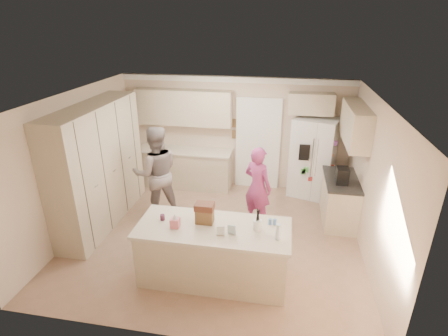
% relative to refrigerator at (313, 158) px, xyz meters
% --- Properties ---
extents(floor, '(5.20, 4.60, 0.02)m').
position_rel_refrigerator_xyz_m(floor, '(-1.80, -2.07, -0.91)').
color(floor, '#97745D').
rests_on(floor, ground).
extents(ceiling, '(5.20, 4.60, 0.02)m').
position_rel_refrigerator_xyz_m(ceiling, '(-1.80, -2.07, 1.71)').
color(ceiling, white).
rests_on(ceiling, wall_back).
extents(wall_back, '(5.20, 0.02, 2.60)m').
position_rel_refrigerator_xyz_m(wall_back, '(-1.80, 0.24, 0.40)').
color(wall_back, beige).
rests_on(wall_back, ground).
extents(wall_front, '(5.20, 0.02, 2.60)m').
position_rel_refrigerator_xyz_m(wall_front, '(-1.80, -4.38, 0.40)').
color(wall_front, beige).
rests_on(wall_front, ground).
extents(wall_left, '(0.02, 4.60, 2.60)m').
position_rel_refrigerator_xyz_m(wall_left, '(-4.41, -2.07, 0.40)').
color(wall_left, beige).
rests_on(wall_left, ground).
extents(wall_right, '(0.02, 4.60, 2.60)m').
position_rel_refrigerator_xyz_m(wall_right, '(0.81, -2.07, 0.40)').
color(wall_right, beige).
rests_on(wall_right, ground).
extents(crown_back, '(5.20, 0.08, 0.12)m').
position_rel_refrigerator_xyz_m(crown_back, '(-1.80, 0.19, 1.63)').
color(crown_back, white).
rests_on(crown_back, wall_back).
extents(pantry_bank, '(0.60, 2.60, 2.35)m').
position_rel_refrigerator_xyz_m(pantry_bank, '(-4.10, -1.87, 0.28)').
color(pantry_bank, beige).
rests_on(pantry_bank, floor).
extents(back_base_cab, '(2.20, 0.60, 0.88)m').
position_rel_refrigerator_xyz_m(back_base_cab, '(-2.95, -0.07, -0.46)').
color(back_base_cab, beige).
rests_on(back_base_cab, floor).
extents(back_countertop, '(2.24, 0.63, 0.04)m').
position_rel_refrigerator_xyz_m(back_countertop, '(-2.95, -0.08, 0.00)').
color(back_countertop, beige).
rests_on(back_countertop, back_base_cab).
extents(back_upper_cab, '(2.20, 0.35, 0.80)m').
position_rel_refrigerator_xyz_m(back_upper_cab, '(-2.95, 0.06, 1.00)').
color(back_upper_cab, beige).
rests_on(back_upper_cab, wall_back).
extents(doorway_opening, '(0.90, 0.06, 2.10)m').
position_rel_refrigerator_xyz_m(doorway_opening, '(-1.25, 0.21, 0.15)').
color(doorway_opening, black).
rests_on(doorway_opening, floor).
extents(doorway_casing, '(1.02, 0.03, 2.22)m').
position_rel_refrigerator_xyz_m(doorway_casing, '(-1.25, 0.18, 0.15)').
color(doorway_casing, white).
rests_on(doorway_casing, floor).
extents(wall_frame_upper, '(0.15, 0.02, 0.20)m').
position_rel_refrigerator_xyz_m(wall_frame_upper, '(-1.78, 0.20, 0.65)').
color(wall_frame_upper, brown).
rests_on(wall_frame_upper, wall_back).
extents(wall_frame_lower, '(0.15, 0.02, 0.20)m').
position_rel_refrigerator_xyz_m(wall_frame_lower, '(-1.78, 0.20, 0.38)').
color(wall_frame_lower, brown).
rests_on(wall_frame_lower, wall_back).
extents(refrigerator, '(1.06, 0.93, 1.80)m').
position_rel_refrigerator_xyz_m(refrigerator, '(0.00, 0.00, 0.00)').
color(refrigerator, white).
rests_on(refrigerator, floor).
extents(fridge_seam, '(0.02, 0.02, 1.78)m').
position_rel_refrigerator_xyz_m(fridge_seam, '(0.00, -0.35, 0.00)').
color(fridge_seam, gray).
rests_on(fridge_seam, refrigerator).
extents(fridge_dispenser, '(0.22, 0.03, 0.35)m').
position_rel_refrigerator_xyz_m(fridge_dispenser, '(-0.22, -0.37, 0.25)').
color(fridge_dispenser, black).
rests_on(fridge_dispenser, refrigerator).
extents(fridge_handle_l, '(0.02, 0.02, 0.85)m').
position_rel_refrigerator_xyz_m(fridge_handle_l, '(-0.05, -0.37, 0.15)').
color(fridge_handle_l, silver).
rests_on(fridge_handle_l, refrigerator).
extents(fridge_handle_r, '(0.02, 0.02, 0.85)m').
position_rel_refrigerator_xyz_m(fridge_handle_r, '(0.05, -0.37, 0.15)').
color(fridge_handle_r, silver).
rests_on(fridge_handle_r, refrigerator).
extents(over_fridge_cab, '(0.95, 0.35, 0.45)m').
position_rel_refrigerator_xyz_m(over_fridge_cab, '(-0.15, 0.06, 1.20)').
color(over_fridge_cab, beige).
rests_on(over_fridge_cab, wall_back).
extents(right_base_cab, '(0.60, 1.20, 0.88)m').
position_rel_refrigerator_xyz_m(right_base_cab, '(0.50, -1.07, -0.46)').
color(right_base_cab, beige).
rests_on(right_base_cab, floor).
extents(right_countertop, '(0.63, 1.24, 0.04)m').
position_rel_refrigerator_xyz_m(right_countertop, '(0.49, -1.07, 0.00)').
color(right_countertop, '#2D2B28').
rests_on(right_countertop, right_base_cab).
extents(right_upper_cab, '(0.35, 1.50, 0.70)m').
position_rel_refrigerator_xyz_m(right_upper_cab, '(0.62, -0.87, 1.05)').
color(right_upper_cab, beige).
rests_on(right_upper_cab, wall_right).
extents(coffee_maker, '(0.22, 0.28, 0.30)m').
position_rel_refrigerator_xyz_m(coffee_maker, '(0.45, -1.27, 0.17)').
color(coffee_maker, black).
rests_on(coffee_maker, right_countertop).
extents(island_base, '(2.20, 0.90, 0.88)m').
position_rel_refrigerator_xyz_m(island_base, '(-1.60, -3.17, -0.46)').
color(island_base, beige).
rests_on(island_base, floor).
extents(island_top, '(2.28, 0.96, 0.05)m').
position_rel_refrigerator_xyz_m(island_top, '(-1.60, -3.17, 0.00)').
color(island_top, beige).
rests_on(island_top, island_base).
extents(utensil_crock, '(0.13, 0.13, 0.15)m').
position_rel_refrigerator_xyz_m(utensil_crock, '(-0.95, -3.12, 0.10)').
color(utensil_crock, white).
rests_on(utensil_crock, island_top).
extents(tissue_box, '(0.13, 0.13, 0.14)m').
position_rel_refrigerator_xyz_m(tissue_box, '(-2.15, -3.27, 0.10)').
color(tissue_box, '#DF6E7F').
rests_on(tissue_box, island_top).
extents(tissue_plume, '(0.08, 0.08, 0.08)m').
position_rel_refrigerator_xyz_m(tissue_plume, '(-2.15, -3.27, 0.20)').
color(tissue_plume, white).
rests_on(tissue_plume, tissue_box).
extents(dollhouse_body, '(0.26, 0.18, 0.22)m').
position_rel_refrigerator_xyz_m(dollhouse_body, '(-1.75, -3.07, 0.14)').
color(dollhouse_body, brown).
rests_on(dollhouse_body, island_top).
extents(dollhouse_roof, '(0.28, 0.20, 0.10)m').
position_rel_refrigerator_xyz_m(dollhouse_roof, '(-1.75, -3.07, 0.30)').
color(dollhouse_roof, '#592D1E').
rests_on(dollhouse_roof, dollhouse_body).
extents(jam_jar, '(0.07, 0.07, 0.09)m').
position_rel_refrigerator_xyz_m(jam_jar, '(-2.40, -3.12, 0.07)').
color(jam_jar, '#59263F').
rests_on(jam_jar, island_top).
extents(greeting_card_a, '(0.12, 0.06, 0.16)m').
position_rel_refrigerator_xyz_m(greeting_card_a, '(-1.45, -3.37, 0.11)').
color(greeting_card_a, white).
rests_on(greeting_card_a, island_top).
extents(greeting_card_b, '(0.12, 0.05, 0.16)m').
position_rel_refrigerator_xyz_m(greeting_card_b, '(-1.30, -3.32, 0.11)').
color(greeting_card_b, silver).
rests_on(greeting_card_b, island_top).
extents(water_bottle, '(0.07, 0.07, 0.24)m').
position_rel_refrigerator_xyz_m(water_bottle, '(-0.65, -3.32, 0.14)').
color(water_bottle, silver).
rests_on(water_bottle, island_top).
extents(shaker_salt, '(0.05, 0.05, 0.09)m').
position_rel_refrigerator_xyz_m(shaker_salt, '(-0.78, -2.95, 0.07)').
color(shaker_salt, '#4D77B7').
rests_on(shaker_salt, island_top).
extents(shaker_pepper, '(0.05, 0.05, 0.09)m').
position_rel_refrigerator_xyz_m(shaker_pepper, '(-0.71, -2.95, 0.07)').
color(shaker_pepper, '#4D77B7').
rests_on(shaker_pepper, island_top).
extents(teen_boy, '(1.15, 1.05, 1.90)m').
position_rel_refrigerator_xyz_m(teen_boy, '(-3.10, -1.50, 0.05)').
color(teen_boy, gray).
rests_on(teen_boy, floor).
extents(teen_girl, '(0.70, 0.62, 1.60)m').
position_rel_refrigerator_xyz_m(teen_girl, '(-1.10, -1.46, -0.10)').
color(teen_girl, '#A73E78').
rests_on(teen_girl, floor).
extents(fridge_magnets, '(0.76, 0.02, 1.44)m').
position_rel_refrigerator_xyz_m(fridge_magnets, '(0.00, -0.36, 0.00)').
color(fridge_magnets, tan).
rests_on(fridge_magnets, refrigerator).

